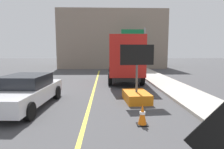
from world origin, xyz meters
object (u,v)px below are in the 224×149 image
object	(u,v)px
arrow_board_trailer	(136,91)
highway_guide_sign	(138,42)
box_truck	(124,58)
traffic_cone_mid_lane	(142,115)
pickup_car	(25,91)

from	to	relation	value
arrow_board_trailer	highway_guide_sign	world-z (taller)	highway_guide_sign
box_truck	traffic_cone_mid_lane	world-z (taller)	box_truck
arrow_board_trailer	traffic_cone_mid_lane	distance (m)	2.98
highway_guide_sign	traffic_cone_mid_lane	xyz separation A→B (m)	(-2.57, -16.24, -3.07)
pickup_car	highway_guide_sign	size ratio (longest dim) A/B	0.94
arrow_board_trailer	traffic_cone_mid_lane	size ratio (longest dim) A/B	3.75
arrow_board_trailer	pickup_car	xyz separation A→B (m)	(-4.94, -0.79, 0.22)
highway_guide_sign	arrow_board_trailer	bearing A→B (deg)	-99.75
highway_guide_sign	traffic_cone_mid_lane	size ratio (longest dim) A/B	6.95
pickup_car	highway_guide_sign	distance (m)	16.05
box_truck	arrow_board_trailer	bearing A→B (deg)	-90.27
arrow_board_trailer	pickup_car	world-z (taller)	arrow_board_trailer
arrow_board_trailer	box_truck	xyz separation A→B (m)	(0.03, 6.05, 1.37)
traffic_cone_mid_lane	pickup_car	bearing A→B (deg)	154.94
highway_guide_sign	traffic_cone_mid_lane	world-z (taller)	highway_guide_sign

